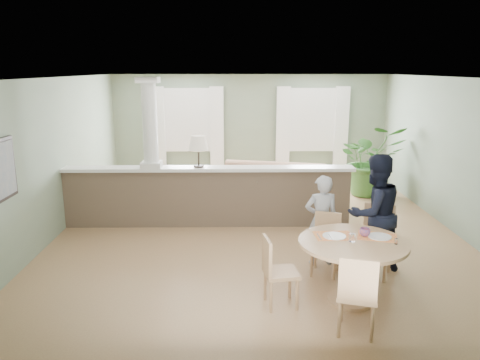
{
  "coord_description": "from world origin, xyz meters",
  "views": [
    {
      "loc": [
        -0.42,
        -8.07,
        2.85
      ],
      "look_at": [
        -0.32,
        -1.0,
        1.15
      ],
      "focal_mm": 35.0,
      "sensor_mm": 36.0,
      "label": 1
    }
  ],
  "objects_px": {
    "chair_near": "(358,292)",
    "chair_side": "(276,269)",
    "chair_far_boy": "(326,240)",
    "chair_far_man": "(377,236)",
    "man_person": "(374,213)",
    "child_person": "(321,220)",
    "dining_table": "(353,253)",
    "houseplant": "(371,160)",
    "sofa": "(271,185)"
  },
  "relations": [
    {
      "from": "houseplant",
      "to": "chair_far_man",
      "type": "distance_m",
      "value": 4.38
    },
    {
      "from": "chair_near",
      "to": "man_person",
      "type": "distance_m",
      "value": 1.86
    },
    {
      "from": "chair_far_boy",
      "to": "chair_side",
      "type": "bearing_deg",
      "value": -110.21
    },
    {
      "from": "houseplant",
      "to": "man_person",
      "type": "bearing_deg",
      "value": -105.4
    },
    {
      "from": "houseplant",
      "to": "dining_table",
      "type": "xyz_separation_m",
      "value": [
        -1.66,
        -5.06,
        -0.17
      ]
    },
    {
      "from": "chair_far_man",
      "to": "chair_far_boy",
      "type": "bearing_deg",
      "value": -156.3
    },
    {
      "from": "sofa",
      "to": "dining_table",
      "type": "bearing_deg",
      "value": -67.72
    },
    {
      "from": "dining_table",
      "to": "man_person",
      "type": "relative_size",
      "value": 0.78
    },
    {
      "from": "chair_far_man",
      "to": "man_person",
      "type": "distance_m",
      "value": 0.32
    },
    {
      "from": "chair_near",
      "to": "chair_side",
      "type": "relative_size",
      "value": 1.07
    },
    {
      "from": "chair_side",
      "to": "dining_table",
      "type": "bearing_deg",
      "value": -93.4
    },
    {
      "from": "dining_table",
      "to": "chair_near",
      "type": "relative_size",
      "value": 1.42
    },
    {
      "from": "sofa",
      "to": "chair_near",
      "type": "relative_size",
      "value": 3.09
    },
    {
      "from": "chair_far_boy",
      "to": "chair_far_man",
      "type": "relative_size",
      "value": 0.87
    },
    {
      "from": "chair_far_man",
      "to": "houseplant",
      "type": "bearing_deg",
      "value": 102.39
    },
    {
      "from": "chair_far_man",
      "to": "man_person",
      "type": "relative_size",
      "value": 0.58
    },
    {
      "from": "chair_near",
      "to": "child_person",
      "type": "distance_m",
      "value": 1.94
    },
    {
      "from": "chair_far_boy",
      "to": "chair_side",
      "type": "height_order",
      "value": "chair_side"
    },
    {
      "from": "child_person",
      "to": "chair_near",
      "type": "bearing_deg",
      "value": 86.41
    },
    {
      "from": "dining_table",
      "to": "chair_side",
      "type": "xyz_separation_m",
      "value": [
        -0.95,
        -0.09,
        -0.15
      ]
    },
    {
      "from": "sofa",
      "to": "child_person",
      "type": "relative_size",
      "value": 2.14
    },
    {
      "from": "chair_far_boy",
      "to": "man_person",
      "type": "xyz_separation_m",
      "value": [
        0.68,
        0.06,
        0.38
      ]
    },
    {
      "from": "man_person",
      "to": "child_person",
      "type": "bearing_deg",
      "value": -38.32
    },
    {
      "from": "chair_far_man",
      "to": "dining_table",
      "type": "bearing_deg",
      "value": -96.24
    },
    {
      "from": "houseplant",
      "to": "chair_far_boy",
      "type": "distance_m",
      "value": 4.57
    },
    {
      "from": "child_person",
      "to": "man_person",
      "type": "xyz_separation_m",
      "value": [
        0.7,
        -0.23,
        0.17
      ]
    },
    {
      "from": "dining_table",
      "to": "chair_far_boy",
      "type": "bearing_deg",
      "value": 99.79
    },
    {
      "from": "dining_table",
      "to": "chair_side",
      "type": "relative_size",
      "value": 1.51
    },
    {
      "from": "dining_table",
      "to": "man_person",
      "type": "bearing_deg",
      "value": 60.71
    },
    {
      "from": "dining_table",
      "to": "chair_near",
      "type": "xyz_separation_m",
      "value": [
        -0.13,
        -0.77,
        -0.12
      ]
    },
    {
      "from": "sofa",
      "to": "chair_far_man",
      "type": "xyz_separation_m",
      "value": [
        1.21,
        -3.47,
        0.12
      ]
    },
    {
      "from": "dining_table",
      "to": "child_person",
      "type": "xyz_separation_m",
      "value": [
        -0.18,
        1.16,
        0.04
      ]
    },
    {
      "from": "houseplant",
      "to": "chair_near",
      "type": "bearing_deg",
      "value": -107.12
    },
    {
      "from": "sofa",
      "to": "chair_far_boy",
      "type": "relative_size",
      "value": 3.36
    },
    {
      "from": "dining_table",
      "to": "chair_side",
      "type": "bearing_deg",
      "value": -174.51
    },
    {
      "from": "dining_table",
      "to": "child_person",
      "type": "height_order",
      "value": "child_person"
    },
    {
      "from": "chair_far_boy",
      "to": "man_person",
      "type": "bearing_deg",
      "value": 25.0
    },
    {
      "from": "chair_side",
      "to": "child_person",
      "type": "xyz_separation_m",
      "value": [
        0.78,
        1.26,
        0.19
      ]
    },
    {
      "from": "chair_near",
      "to": "dining_table",
      "type": "bearing_deg",
      "value": -82.89
    },
    {
      "from": "chair_side",
      "to": "man_person",
      "type": "height_order",
      "value": "man_person"
    },
    {
      "from": "chair_far_boy",
      "to": "man_person",
      "type": "distance_m",
      "value": 0.78
    },
    {
      "from": "sofa",
      "to": "man_person",
      "type": "xyz_separation_m",
      "value": [
        1.19,
        -3.36,
        0.43
      ]
    },
    {
      "from": "sofa",
      "to": "dining_table",
      "type": "relative_size",
      "value": 2.18
    },
    {
      "from": "chair_far_man",
      "to": "chair_near",
      "type": "height_order",
      "value": "chair_far_man"
    },
    {
      "from": "chair_side",
      "to": "sofa",
      "type": "bearing_deg",
      "value": -12.71
    },
    {
      "from": "chair_side",
      "to": "chair_far_boy",
      "type": "bearing_deg",
      "value": -48.63
    },
    {
      "from": "chair_far_man",
      "to": "man_person",
      "type": "bearing_deg",
      "value": 128.55
    },
    {
      "from": "houseplant",
      "to": "man_person",
      "type": "xyz_separation_m",
      "value": [
        -1.13,
        -4.12,
        0.04
      ]
    },
    {
      "from": "child_person",
      "to": "man_person",
      "type": "distance_m",
      "value": 0.76
    },
    {
      "from": "houseplant",
      "to": "child_person",
      "type": "relative_size",
      "value": 1.2
    }
  ]
}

